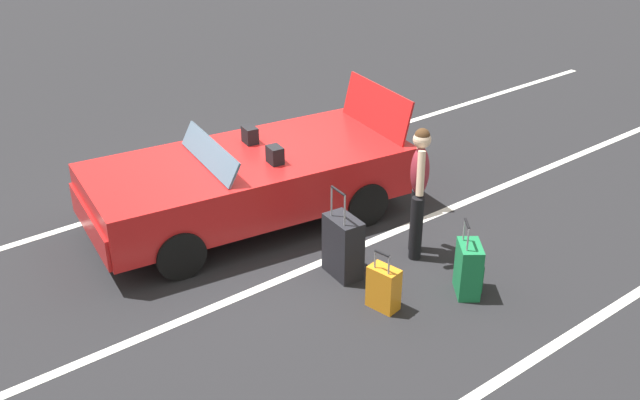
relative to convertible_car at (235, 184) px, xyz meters
The scene contains 9 objects.
ground_plane 0.62m from the convertible_car, behind, with size 80.00×80.00×0.00m, color black.
lot_line_near 1.41m from the convertible_car, 98.82° to the right, with size 18.00×0.12×0.01m, color silver.
lot_line_mid 1.56m from the convertible_car, 97.79° to the left, with size 18.00×0.12×0.01m, color silver.
lot_line_far 4.18m from the convertible_car, 92.72° to the left, with size 18.00×0.12×0.01m, color silver.
convertible_car is the anchor object (origin of this frame).
suitcase_large_black 1.83m from the convertible_car, 100.92° to the left, with size 0.34×0.50×1.13m.
suitcase_medium_bright 3.18m from the convertible_car, 112.23° to the left, with size 0.43×0.46×0.90m.
suitcase_small_carryon 2.60m from the convertible_car, 95.83° to the left, with size 0.26×0.37×0.73m.
traveler_person 2.40m from the convertible_car, 124.01° to the left, with size 0.48×0.50×1.65m.
Camera 1 is at (4.54, 7.34, 4.77)m, focal length 41.35 mm.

